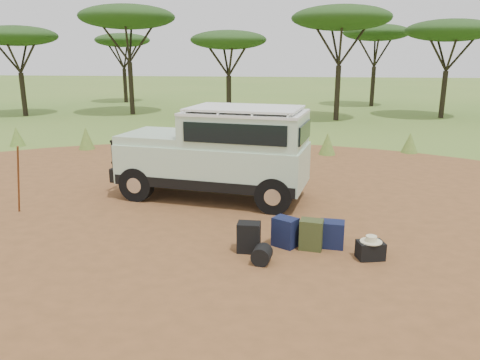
# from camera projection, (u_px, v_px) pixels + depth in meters

# --- Properties ---
(ground) EXTENTS (140.00, 140.00, 0.00)m
(ground) POSITION_uv_depth(u_px,v_px,m) (195.00, 239.00, 9.09)
(ground) COLOR #527C2C
(ground) RESTS_ON ground
(dirt_clearing) EXTENTS (23.00, 23.00, 0.01)m
(dirt_clearing) POSITION_uv_depth(u_px,v_px,m) (195.00, 239.00, 9.09)
(dirt_clearing) COLOR brown
(dirt_clearing) RESTS_ON ground
(grass_fringe) EXTENTS (36.60, 1.60, 0.90)m
(grass_fringe) POSITION_uv_depth(u_px,v_px,m) (248.00, 141.00, 17.29)
(grass_fringe) COLOR #527C2C
(grass_fringe) RESTS_ON ground
(acacia_treeline) EXTENTS (46.70, 13.20, 6.26)m
(acacia_treeline) POSITION_uv_depth(u_px,v_px,m) (280.00, 29.00, 26.73)
(acacia_treeline) COLOR black
(acacia_treeline) RESTS_ON ground
(safari_vehicle) EXTENTS (4.93, 2.59, 2.28)m
(safari_vehicle) POSITION_uv_depth(u_px,v_px,m) (219.00, 155.00, 11.45)
(safari_vehicle) COLOR #B4D2B3
(safari_vehicle) RESTS_ON ground
(walking_staff) EXTENTS (0.50, 0.49, 1.62)m
(walking_staff) POSITION_uv_depth(u_px,v_px,m) (18.00, 180.00, 10.25)
(walking_staff) COLOR brown
(walking_staff) RESTS_ON ground
(backpack_black) EXTENTS (0.41, 0.31, 0.56)m
(backpack_black) POSITION_uv_depth(u_px,v_px,m) (249.00, 237.00, 8.44)
(backpack_black) COLOR black
(backpack_black) RESTS_ON ground
(backpack_navy) EXTENTS (0.52, 0.48, 0.56)m
(backpack_navy) POSITION_uv_depth(u_px,v_px,m) (285.00, 232.00, 8.68)
(backpack_navy) COLOR #131B3D
(backpack_navy) RESTS_ON ground
(backpack_olive) EXTENTS (0.45, 0.36, 0.57)m
(backpack_olive) POSITION_uv_depth(u_px,v_px,m) (311.00, 235.00, 8.55)
(backpack_olive) COLOR #38411E
(backpack_olive) RESTS_ON ground
(duffel_navy) EXTENTS (0.48, 0.38, 0.50)m
(duffel_navy) POSITION_uv_depth(u_px,v_px,m) (332.00, 234.00, 8.66)
(duffel_navy) COLOR #131B3D
(duffel_navy) RESTS_ON ground
(hard_case) EXTENTS (0.52, 0.42, 0.32)m
(hard_case) POSITION_uv_depth(u_px,v_px,m) (370.00, 250.00, 8.17)
(hard_case) COLOR black
(hard_case) RESTS_ON ground
(stuff_sack) EXTENTS (0.37, 0.37, 0.33)m
(stuff_sack) POSITION_uv_depth(u_px,v_px,m) (262.00, 255.00, 7.99)
(stuff_sack) COLOR black
(stuff_sack) RESTS_ON ground
(safari_hat) EXTENTS (0.38, 0.38, 0.11)m
(safari_hat) POSITION_uv_depth(u_px,v_px,m) (371.00, 240.00, 8.12)
(safari_hat) COLOR beige
(safari_hat) RESTS_ON hard_case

